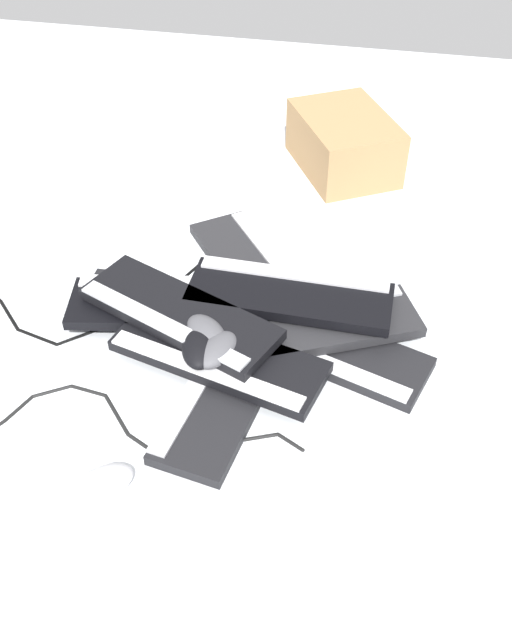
{
  "coord_description": "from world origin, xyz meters",
  "views": [
    {
      "loc": [
        0.21,
        -1.11,
        1.08
      ],
      "look_at": [
        -0.01,
        -0.02,
        0.04
      ],
      "focal_mm": 40.0,
      "sensor_mm": 36.0,
      "label": 1
    }
  ],
  "objects": [
    {
      "name": "mouse_2",
      "position": [
        -0.1,
        -0.16,
        0.08
      ],
      "size": [
        0.09,
        0.12,
        0.04
      ],
      "primitive_type": "ellipsoid",
      "rotation": [
        0.0,
        0.0,
        1.86
      ],
      "color": "black",
      "rests_on": "keyboard_7"
    },
    {
      "name": "keyboard_0",
      "position": [
        0.15,
        -0.04,
        0.01
      ],
      "size": [
        0.46,
        0.28,
        0.03
      ],
      "color": "black",
      "rests_on": "ground"
    },
    {
      "name": "keyboard_5",
      "position": [
        0.05,
        0.05,
        0.07
      ],
      "size": [
        0.44,
        0.16,
        0.03
      ],
      "color": "black",
      "rests_on": "keyboard_4"
    },
    {
      "name": "keyboard_1",
      "position": [
        -0.05,
        0.19,
        0.01
      ],
      "size": [
        0.38,
        0.44,
        0.03
      ],
      "color": "#232326",
      "rests_on": "ground"
    },
    {
      "name": "cable_0",
      "position": [
        -0.37,
        -0.0,
        0.0
      ],
      "size": [
        0.48,
        0.36,
        0.01
      ],
      "color": "black",
      "rests_on": "ground"
    },
    {
      "name": "cardboard_box",
      "position": [
        0.1,
        0.72,
        0.08
      ],
      "size": [
        0.36,
        0.39,
        0.16
      ],
      "primitive_type": "cube",
      "rotation": [
        0.0,
        0.0,
        5.23
      ],
      "color": "#9E774C",
      "rests_on": "ground"
    },
    {
      "name": "mouse_0",
      "position": [
        -0.06,
        -0.15,
        0.08
      ],
      "size": [
        0.1,
        0.13,
        0.04
      ],
      "primitive_type": "ellipsoid",
      "rotation": [
        0.0,
        0.0,
        1.24
      ],
      "color": "#4C4C51",
      "rests_on": "keyboard_7"
    },
    {
      "name": "keyboard_4",
      "position": [
        0.12,
        -0.0,
        0.04
      ],
      "size": [
        0.46,
        0.32,
        0.03
      ],
      "color": "#232326",
      "rests_on": "keyboard_0"
    },
    {
      "name": "keyboard_7",
      "position": [
        -0.06,
        -0.14,
        0.04
      ],
      "size": [
        0.46,
        0.26,
        0.03
      ],
      "color": "black",
      "rests_on": "keyboard_3"
    },
    {
      "name": "keyboard_6",
      "position": [
        -0.2,
        0.01,
        0.04
      ],
      "size": [
        0.46,
        0.22,
        0.03
      ],
      "color": "black",
      "rests_on": "keyboard_2"
    },
    {
      "name": "keyboard_2",
      "position": [
        -0.19,
        0.04,
        0.01
      ],
      "size": [
        0.44,
        0.16,
        0.03
      ],
      "color": "black",
      "rests_on": "ground"
    },
    {
      "name": "mouse_1",
      "position": [
        -0.09,
        -0.11,
        0.08
      ],
      "size": [
        0.12,
        0.12,
        0.04
      ],
      "primitive_type": "ellipsoid",
      "rotation": [
        0.0,
        0.0,
        5.5
      ],
      "color": "#4C4C51",
      "rests_on": "keyboard_7"
    },
    {
      "name": "ground_plane",
      "position": [
        0.0,
        0.0,
        0.0
      ],
      "size": [
        3.2,
        3.2,
        0.0
      ],
      "primitive_type": "plane",
      "color": "silver"
    },
    {
      "name": "keyboard_8",
      "position": [
        -0.16,
        -0.06,
        0.07
      ],
      "size": [
        0.46,
        0.31,
        0.03
      ],
      "color": "black",
      "rests_on": "keyboard_6"
    },
    {
      "name": "mouse_3",
      "position": [
        -0.19,
        -0.45,
        0.02
      ],
      "size": [
        0.13,
        0.12,
        0.04
      ],
      "primitive_type": "ellipsoid",
      "rotation": [
        0.0,
        0.0,
        3.81
      ],
      "color": "#B7B7BC",
      "rests_on": "ground"
    },
    {
      "name": "cable_1",
      "position": [
        -0.25,
        -0.35,
        0.0
      ],
      "size": [
        0.64,
        0.36,
        0.01
      ],
      "color": "black",
      "rests_on": "ground"
    },
    {
      "name": "keyboard_3",
      "position": [
        -0.03,
        -0.19,
        0.01
      ],
      "size": [
        0.22,
        0.46,
        0.03
      ],
      "color": "black",
      "rests_on": "ground"
    }
  ]
}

